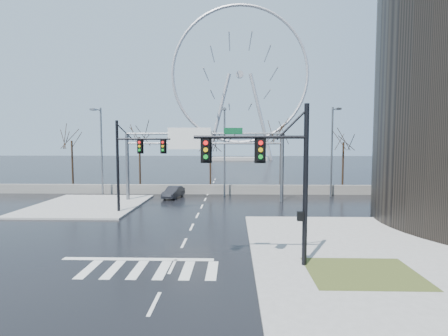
{
  "coord_description": "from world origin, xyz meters",
  "views": [
    {
      "loc": [
        3.02,
        -20.83,
        6.2
      ],
      "look_at": [
        2.23,
        7.98,
        4.0
      ],
      "focal_mm": 28.0,
      "sensor_mm": 36.0,
      "label": 1
    }
  ],
  "objects_px": {
    "signal_mast_far": "(130,157)",
    "sign_gantry": "(201,151)",
    "ferris_wheel": "(240,80)",
    "signal_mast_near": "(278,169)",
    "car": "(173,192)"
  },
  "relations": [
    {
      "from": "sign_gantry",
      "to": "ferris_wheel",
      "type": "distance_m",
      "value": 82.91
    },
    {
      "from": "sign_gantry",
      "to": "car",
      "type": "distance_m",
      "value": 5.93
    },
    {
      "from": "sign_gantry",
      "to": "signal_mast_near",
      "type": "bearing_deg",
      "value": -73.81
    },
    {
      "from": "signal_mast_far",
      "to": "car",
      "type": "relative_size",
      "value": 2.09
    },
    {
      "from": "car",
      "to": "signal_mast_far",
      "type": "bearing_deg",
      "value": -93.78
    },
    {
      "from": "signal_mast_near",
      "to": "sign_gantry",
      "type": "relative_size",
      "value": 0.49
    },
    {
      "from": "sign_gantry",
      "to": "ferris_wheel",
      "type": "relative_size",
      "value": 0.32
    },
    {
      "from": "ferris_wheel",
      "to": "car",
      "type": "relative_size",
      "value": 13.28
    },
    {
      "from": "ferris_wheel",
      "to": "signal_mast_near",
      "type": "bearing_deg",
      "value": -89.92
    },
    {
      "from": "signal_mast_far",
      "to": "ferris_wheel",
      "type": "bearing_deg",
      "value": 82.8
    },
    {
      "from": "signal_mast_far",
      "to": "sign_gantry",
      "type": "relative_size",
      "value": 0.49
    },
    {
      "from": "signal_mast_far",
      "to": "sign_gantry",
      "type": "bearing_deg",
      "value": 47.53
    },
    {
      "from": "signal_mast_near",
      "to": "signal_mast_far",
      "type": "height_order",
      "value": "same"
    },
    {
      "from": "sign_gantry",
      "to": "car",
      "type": "xyz_separation_m",
      "value": [
        -3.2,
        2.04,
        -4.55
      ]
    },
    {
      "from": "signal_mast_far",
      "to": "car",
      "type": "xyz_separation_m",
      "value": [
        2.29,
        8.04,
        -4.2
      ]
    }
  ]
}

